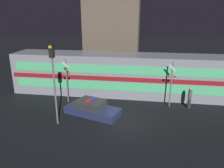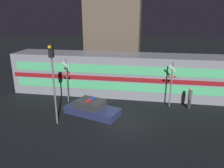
% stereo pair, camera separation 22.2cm
% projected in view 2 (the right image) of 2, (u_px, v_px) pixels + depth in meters
% --- Properties ---
extents(ground_plane, '(120.00, 120.00, 0.00)m').
position_uv_depth(ground_plane, '(123.00, 123.00, 16.10)').
color(ground_plane, black).
extents(train, '(22.60, 3.18, 3.99)m').
position_uv_depth(train, '(128.00, 75.00, 21.27)').
color(train, gray).
rests_on(train, ground_plane).
extents(police_car, '(4.71, 3.10, 1.26)m').
position_uv_depth(police_car, '(92.00, 109.00, 17.46)').
color(police_car, navy).
rests_on(police_car, ground_plane).
extents(pedestrian, '(0.31, 0.31, 1.86)m').
position_uv_depth(pedestrian, '(190.00, 98.00, 18.30)').
color(pedestrian, '#2D2833').
rests_on(pedestrian, ground_plane).
extents(crossing_signal_near, '(0.64, 0.27, 3.93)m').
position_uv_depth(crossing_signal_near, '(171.00, 82.00, 18.20)').
color(crossing_signal_near, slate).
rests_on(crossing_signal_near, ground_plane).
extents(crossing_signal_far, '(0.64, 0.27, 3.98)m').
position_uv_depth(crossing_signal_far, '(67.00, 78.00, 19.24)').
color(crossing_signal_far, slate).
rests_on(crossing_signal_far, ground_plane).
extents(traffic_light_corner, '(0.30, 0.46, 5.83)m').
position_uv_depth(traffic_light_corner, '(53.00, 70.00, 14.82)').
color(traffic_light_corner, slate).
rests_on(traffic_light_corner, ground_plane).
extents(building_left, '(6.78, 5.44, 9.81)m').
position_uv_depth(building_left, '(114.00, 36.00, 28.59)').
color(building_left, brown).
rests_on(building_left, ground_plane).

